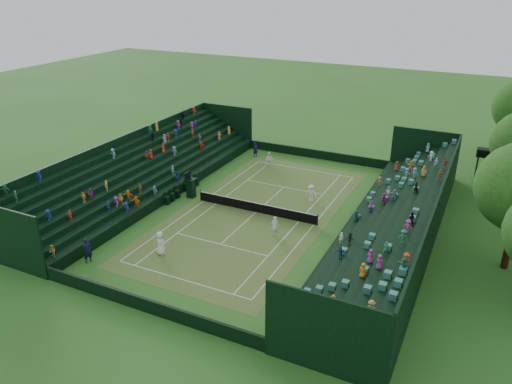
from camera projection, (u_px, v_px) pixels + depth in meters
ground at (256, 212)px, 44.66m from camera, size 160.00×160.00×0.00m
court_surface at (256, 212)px, 44.66m from camera, size 12.97×26.77×0.01m
perimeter_wall_north at (316, 154)px, 57.53m from camera, size 17.17×0.20×1.00m
perimeter_wall_south at (146, 305)px, 31.39m from camera, size 17.17×0.20×1.00m
perimeter_wall_east at (348, 227)px, 41.06m from camera, size 0.20×31.77×1.00m
perimeter_wall_west at (177, 191)px, 47.86m from camera, size 0.20×31.77×1.00m
north_grandstand at (401, 226)px, 38.96m from camera, size 6.60×32.00×4.90m
south_grandstand at (141, 174)px, 49.11m from camera, size 6.60×32.00×4.90m
tennis_net at (256, 207)px, 44.45m from camera, size 11.67×0.10×1.06m
scoreboard_tower at (487, 155)px, 49.44m from camera, size 2.00×1.00×3.70m
umpire_chair at (191, 185)px, 47.29m from camera, size 0.88×0.88×2.77m
courtside_chairs at (182, 190)px, 48.18m from camera, size 0.52×5.49×1.12m
player_near_west at (160, 243)px, 37.68m from camera, size 1.09×0.92×1.89m
player_near_east at (275, 226)px, 40.43m from camera, size 0.74×0.68×1.70m
player_far_west at (269, 159)px, 55.08m from camera, size 0.81×0.64×1.59m
player_far_east at (311, 193)px, 46.65m from camera, size 1.04×0.60×1.61m
line_judge_north at (255, 150)px, 57.83m from camera, size 0.64×0.76×1.77m
line_judge_south at (87, 251)px, 36.63m from camera, size 0.71×0.84×1.94m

